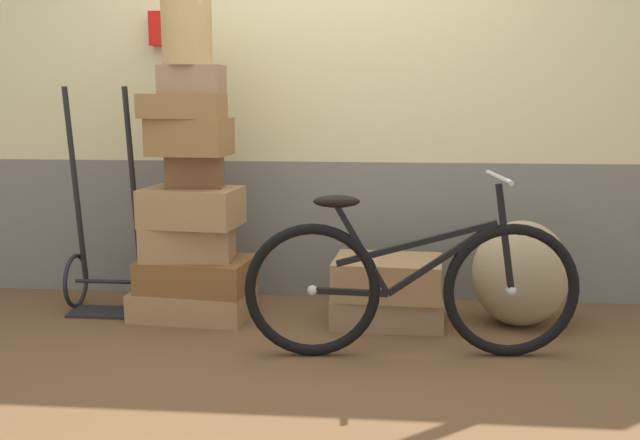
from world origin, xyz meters
name	(u,v)px	position (x,y,z in m)	size (l,w,h in m)	color
ground	(295,340)	(0.00, 0.00, -0.03)	(8.81, 5.20, 0.06)	brown
station_building	(313,89)	(0.01, 0.85, 1.29)	(6.81, 0.74, 2.56)	slate
suitcase_0	(193,303)	(-0.62, 0.26, 0.08)	(0.65, 0.42, 0.16)	#9E754C
suitcase_1	(197,274)	(-0.59, 0.26, 0.25)	(0.61, 0.41, 0.18)	brown
suitcase_2	(188,242)	(-0.63, 0.25, 0.44)	(0.50, 0.30, 0.19)	#9E754C
suitcase_3	(192,207)	(-0.60, 0.24, 0.64)	(0.52, 0.36, 0.21)	#9E754C
suitcase_4	(195,171)	(-0.59, 0.27, 0.83)	(0.31, 0.20, 0.18)	brown
suitcase_5	(190,137)	(-0.60, 0.23, 1.03)	(0.42, 0.30, 0.20)	olive
suitcase_6	(183,106)	(-0.63, 0.22, 1.19)	(0.43, 0.29, 0.13)	olive
suitcase_7	(192,80)	(-0.58, 0.23, 1.33)	(0.33, 0.21, 0.15)	#937051
suitcase_8	(387,308)	(0.48, 0.26, 0.08)	(0.61, 0.44, 0.16)	#937051
suitcase_9	(388,277)	(0.49, 0.24, 0.26)	(0.58, 0.43, 0.21)	#9E754C
wicker_basket	(187,30)	(-0.60, 0.24, 1.59)	(0.27, 0.27, 0.37)	tan
luggage_trolley	(107,262)	(-1.16, 0.36, 0.28)	(0.43, 0.38, 1.30)	black
burlap_sack	(521,273)	(1.21, 0.28, 0.29)	(0.52, 0.44, 0.58)	#9E8966
bicycle	(411,286)	(0.60, -0.26, 0.35)	(1.60, 0.46, 0.88)	black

